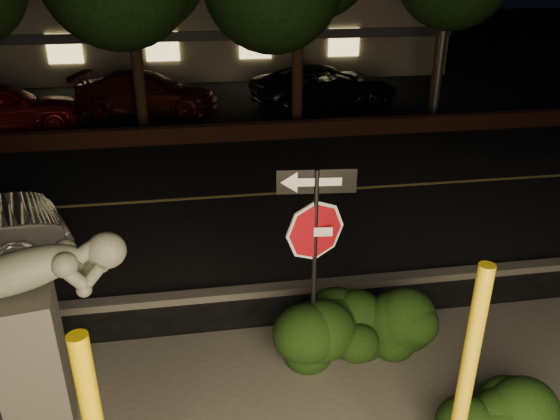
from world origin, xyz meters
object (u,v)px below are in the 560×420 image
object	(u,v)px
parked_car_dark	(325,86)
parked_car_darkred	(147,93)
signpost	(315,232)
parked_car_red	(2,107)
yellow_pole_right	(463,400)
sculpture	(26,320)

from	to	relation	value
parked_car_dark	parked_car_darkred	bearing A→B (deg)	76.27
signpost	parked_car_red	world-z (taller)	signpost
yellow_pole_right	sculpture	size ratio (longest dim) A/B	1.19
parked_car_red	sculpture	bearing A→B (deg)	-173.06
yellow_pole_right	parked_car_darkred	distance (m)	16.73
parked_car_dark	signpost	bearing A→B (deg)	153.67
parked_car_darkred	parked_car_dark	distance (m)	6.41
yellow_pole_right	parked_car_red	size ratio (longest dim) A/B	0.61
sculpture	signpost	bearing A→B (deg)	0.25
parked_car_darkred	parked_car_dark	bearing A→B (deg)	-80.99
yellow_pole_right	signpost	xyz separation A→B (m)	(-0.84, 2.35, 0.58)
sculpture	parked_car_red	distance (m)	13.39
yellow_pole_right	parked_car_darkred	xyz separation A→B (m)	(-3.78, 16.28, -0.68)
yellow_pole_right	parked_car_red	world-z (taller)	yellow_pole_right
signpost	parked_car_darkred	world-z (taller)	signpost
parked_car_red	parked_car_dark	bearing A→B (deg)	-92.20
parked_car_red	parked_car_darkred	size ratio (longest dim) A/B	0.94
signpost	sculpture	xyz separation A→B (m)	(-3.29, -0.55, -0.52)
yellow_pole_right	parked_car_dark	bearing A→B (deg)	80.72
parked_car_dark	parked_car_red	bearing A→B (deg)	85.99
signpost	parked_car_red	distance (m)	14.26
yellow_pole_right	parked_car_red	bearing A→B (deg)	119.07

